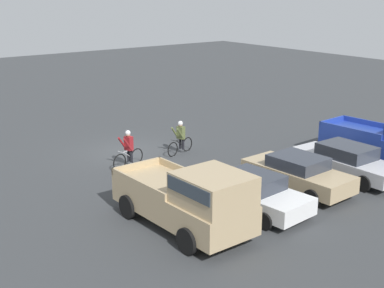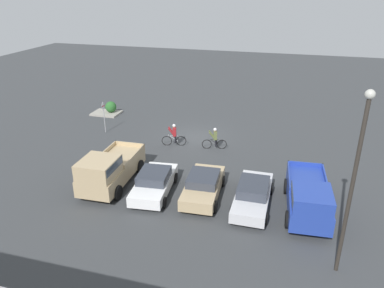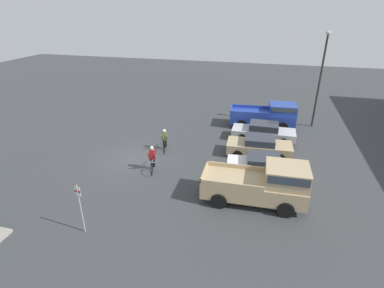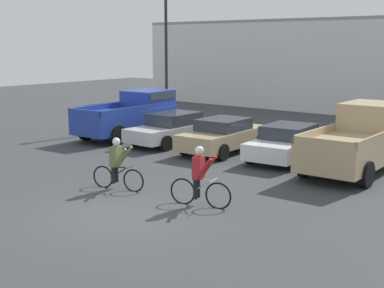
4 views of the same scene
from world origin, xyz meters
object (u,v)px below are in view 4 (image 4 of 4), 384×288
(sedan_0, at_px, (174,128))
(lamppost, at_px, (166,41))
(pickup_truck_1, at_px, (361,137))
(cyclist_1, at_px, (117,164))
(cyclist_0, at_px, (200,177))
(sedan_1, at_px, (223,135))
(sedan_2, at_px, (288,142))
(pickup_truck_0, at_px, (133,113))

(sedan_0, distance_m, lamppost, 6.88)
(pickup_truck_1, distance_m, cyclist_1, 8.60)
(cyclist_0, bearing_deg, sedan_1, 120.84)
(sedan_1, distance_m, sedan_2, 2.82)
(sedan_1, height_order, sedan_2, sedan_1)
(lamppost, bearing_deg, sedan_2, -21.68)
(cyclist_1, bearing_deg, pickup_truck_0, 132.47)
(cyclist_0, bearing_deg, pickup_truck_1, 75.84)
(sedan_2, bearing_deg, cyclist_1, -105.65)
(pickup_truck_1, relative_size, cyclist_1, 3.06)
(sedan_2, bearing_deg, sedan_1, -172.59)
(cyclist_0, bearing_deg, sedan_2, 98.71)
(sedan_2, distance_m, lamppost, 11.08)
(pickup_truck_0, distance_m, cyclist_1, 9.57)
(pickup_truck_0, height_order, cyclist_1, pickup_truck_0)
(sedan_1, bearing_deg, cyclist_1, -82.93)
(cyclist_1, bearing_deg, sedan_2, 74.35)
(lamppost, bearing_deg, sedan_0, -44.79)
(sedan_1, relative_size, cyclist_0, 2.54)
(pickup_truck_0, bearing_deg, cyclist_1, -47.53)
(sedan_1, height_order, lamppost, lamppost)
(pickup_truck_0, height_order, sedan_1, pickup_truck_0)
(pickup_truck_1, bearing_deg, cyclist_1, -123.64)
(pickup_truck_0, distance_m, sedan_1, 5.66)
(sedan_0, xyz_separation_m, cyclist_0, (6.64, -6.61, 0.14))
(pickup_truck_1, xyz_separation_m, lamppost, (-12.45, 3.73, 3.35))
(sedan_1, distance_m, pickup_truck_1, 5.63)
(sedan_0, xyz_separation_m, pickup_truck_1, (8.39, 0.30, 0.48))
(sedan_2, height_order, pickup_truck_1, pickup_truck_1)
(cyclist_1, relative_size, lamppost, 0.23)
(sedan_2, relative_size, cyclist_0, 2.53)
(lamppost, bearing_deg, sedan_1, -31.51)
(sedan_2, bearing_deg, lamppost, 158.32)
(lamppost, bearing_deg, cyclist_1, -54.76)
(pickup_truck_1, relative_size, cyclist_0, 3.04)
(sedan_2, relative_size, pickup_truck_1, 0.83)
(sedan_0, bearing_deg, cyclist_1, -62.09)
(pickup_truck_0, xyz_separation_m, pickup_truck_1, (11.22, 0.10, 0.06))
(sedan_1, relative_size, lamppost, 0.58)
(pickup_truck_0, bearing_deg, sedan_2, -0.11)
(cyclist_1, bearing_deg, cyclist_0, 4.53)
(pickup_truck_0, relative_size, lamppost, 0.70)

